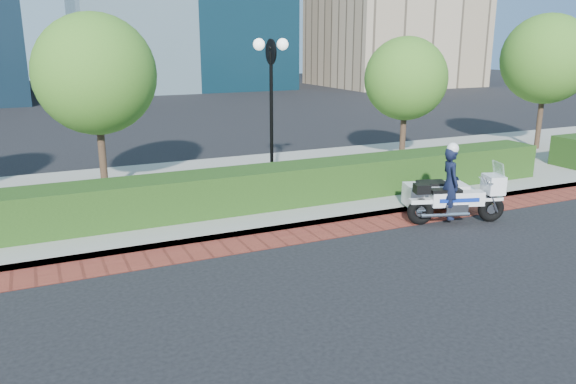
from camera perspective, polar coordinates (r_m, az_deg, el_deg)
name	(u,v)px	position (r m, az deg, el deg)	size (l,w,h in m)	color
ground	(327,259)	(11.53, 3.98, -6.80)	(120.00, 120.00, 0.00)	black
brick_strip	(295,236)	(12.78, 0.76, -4.50)	(60.00, 1.00, 0.01)	maroon
sidewalk	(231,188)	(16.76, -5.86, 0.45)	(60.00, 8.00, 0.15)	gray
hedge_main	(260,187)	(14.43, -2.81, 0.47)	(18.00, 1.20, 1.00)	black
lamppost	(271,90)	(15.88, -1.71, 10.29)	(1.02, 0.70, 4.21)	black
tree_b	(95,74)	(15.98, -18.99, 11.23)	(3.20, 3.20, 4.89)	#332319
tree_c	(406,79)	(19.74, 11.88, 11.19)	(2.80, 2.80, 4.30)	#332319
tree_d	(547,59)	(24.14, 24.79, 12.15)	(3.40, 3.40, 5.16)	#332319
police_motorcycle	(447,192)	(14.37, 15.87, -0.04)	(2.40, 2.09, 1.99)	black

